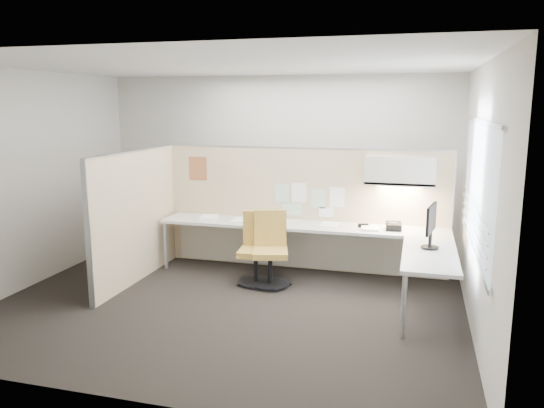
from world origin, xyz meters
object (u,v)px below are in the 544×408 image
(chair_right, at_px, (257,251))
(phone, at_px, (393,226))
(monitor, at_px, (431,224))
(chair_left, at_px, (270,251))
(desk, at_px, (323,237))

(chair_right, bearing_deg, phone, 8.14)
(chair_right, relative_size, monitor, 1.84)
(chair_left, relative_size, phone, 4.36)
(chair_left, distance_m, monitor, 2.11)
(chair_left, height_order, phone, chair_left)
(desk, bearing_deg, chair_right, -159.10)
(chair_left, height_order, monitor, monitor)
(desk, xyz_separation_m, chair_left, (-0.64, -0.35, -0.15))
(desk, relative_size, chair_left, 4.12)
(desk, height_order, chair_right, chair_right)
(monitor, relative_size, phone, 2.29)
(desk, height_order, chair_left, chair_left)
(desk, xyz_separation_m, phone, (0.92, 0.13, 0.18))
(chair_right, relative_size, phone, 4.21)
(desk, bearing_deg, monitor, -26.39)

